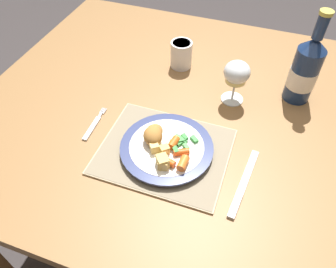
{
  "coord_description": "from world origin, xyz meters",
  "views": [
    {
      "loc": [
        0.16,
        -0.71,
        1.42
      ],
      "look_at": [
        -0.03,
        -0.16,
        0.78
      ],
      "focal_mm": 35.0,
      "sensor_mm": 36.0,
      "label": 1
    }
  ],
  "objects_px": {
    "dinner_plate": "(167,148)",
    "table_knife": "(242,188)",
    "fork": "(93,126)",
    "drinking_cup": "(181,54)",
    "bottle": "(305,70)",
    "wine_glass": "(237,74)",
    "dining_table": "(194,127)"
  },
  "relations": [
    {
      "from": "drinking_cup",
      "to": "dining_table",
      "type": "bearing_deg",
      "value": -60.72
    },
    {
      "from": "fork",
      "to": "table_knife",
      "type": "xyz_separation_m",
      "value": [
        0.44,
        -0.07,
        0.0
      ]
    },
    {
      "from": "drinking_cup",
      "to": "table_knife",
      "type": "bearing_deg",
      "value": -55.52
    },
    {
      "from": "fork",
      "to": "table_knife",
      "type": "bearing_deg",
      "value": -8.6
    },
    {
      "from": "table_knife",
      "to": "dining_table",
      "type": "bearing_deg",
      "value": 128.29
    },
    {
      "from": "dining_table",
      "to": "drinking_cup",
      "type": "height_order",
      "value": "drinking_cup"
    },
    {
      "from": "dinner_plate",
      "to": "table_knife",
      "type": "relative_size",
      "value": 1.13
    },
    {
      "from": "dinner_plate",
      "to": "drinking_cup",
      "type": "distance_m",
      "value": 0.39
    },
    {
      "from": "table_knife",
      "to": "drinking_cup",
      "type": "bearing_deg",
      "value": 124.48
    },
    {
      "from": "bottle",
      "to": "table_knife",
      "type": "bearing_deg",
      "value": -103.29
    },
    {
      "from": "wine_glass",
      "to": "drinking_cup",
      "type": "relative_size",
      "value": 1.52
    },
    {
      "from": "fork",
      "to": "drinking_cup",
      "type": "xyz_separation_m",
      "value": [
        0.14,
        0.36,
        0.04
      ]
    },
    {
      "from": "dining_table",
      "to": "table_knife",
      "type": "height_order",
      "value": "table_knife"
    },
    {
      "from": "dinner_plate",
      "to": "wine_glass",
      "type": "distance_m",
      "value": 0.3
    },
    {
      "from": "table_knife",
      "to": "bottle",
      "type": "relative_size",
      "value": 0.77
    },
    {
      "from": "dinner_plate",
      "to": "table_knife",
      "type": "xyz_separation_m",
      "value": [
        0.21,
        -0.05,
        -0.01
      ]
    },
    {
      "from": "dinner_plate",
      "to": "bottle",
      "type": "height_order",
      "value": "bottle"
    },
    {
      "from": "fork",
      "to": "wine_glass",
      "type": "height_order",
      "value": "wine_glass"
    },
    {
      "from": "dining_table",
      "to": "wine_glass",
      "type": "height_order",
      "value": "wine_glass"
    },
    {
      "from": "dinner_plate",
      "to": "fork",
      "type": "bearing_deg",
      "value": 175.26
    },
    {
      "from": "dining_table",
      "to": "fork",
      "type": "relative_size",
      "value": 9.94
    },
    {
      "from": "table_knife",
      "to": "drinking_cup",
      "type": "relative_size",
      "value": 2.4
    },
    {
      "from": "fork",
      "to": "bottle",
      "type": "height_order",
      "value": "bottle"
    },
    {
      "from": "drinking_cup",
      "to": "bottle",
      "type": "bearing_deg",
      "value": -5.6
    },
    {
      "from": "table_knife",
      "to": "wine_glass",
      "type": "xyz_separation_m",
      "value": [
        -0.09,
        0.31,
        0.09
      ]
    },
    {
      "from": "bottle",
      "to": "fork",
      "type": "bearing_deg",
      "value": -148.63
    },
    {
      "from": "wine_glass",
      "to": "bottle",
      "type": "xyz_separation_m",
      "value": [
        0.18,
        0.08,
        0.01
      ]
    },
    {
      "from": "fork",
      "to": "table_knife",
      "type": "relative_size",
      "value": 0.61
    },
    {
      "from": "table_knife",
      "to": "wine_glass",
      "type": "bearing_deg",
      "value": 106.12
    },
    {
      "from": "bottle",
      "to": "drinking_cup",
      "type": "xyz_separation_m",
      "value": [
        -0.39,
        0.04,
        -0.06
      ]
    },
    {
      "from": "fork",
      "to": "wine_glass",
      "type": "relative_size",
      "value": 0.97
    },
    {
      "from": "wine_glass",
      "to": "bottle",
      "type": "relative_size",
      "value": 0.48
    }
  ]
}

